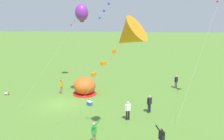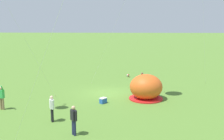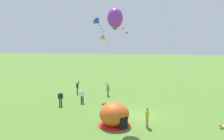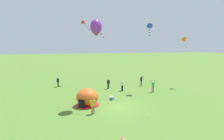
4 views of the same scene
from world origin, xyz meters
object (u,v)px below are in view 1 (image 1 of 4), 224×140
person_near_tent (176,81)px  cooler_box (90,103)px  person_strolling (149,103)px  kite_orange (127,36)px  person_far_back (161,138)px  person_watching_sky (128,110)px  person_with_toddler (94,132)px  toddler_crawling (7,93)px  popup_tent (85,86)px  person_center_field (61,86)px  kite_purple (82,13)px

person_near_tent → cooler_box: bearing=-54.7°
person_near_tent → person_strolling: bearing=-25.3°
kite_orange → person_far_back: bearing=163.9°
person_near_tent → kite_orange: (21.70, -5.50, 7.21)m
person_far_back → person_watching_sky: 5.16m
person_near_tent → person_with_toddler: (14.29, -8.02, 0.03)m
toddler_crawling → person_near_tent: person_near_tent is taller
person_watching_sky → cooler_box: bearing=-125.9°
popup_tent → person_watching_sky: (6.43, 5.39, -0.03)m
person_with_toddler → toddler_crawling: bearing=-127.4°
person_watching_sky → popup_tent: bearing=-140.0°
person_center_field → person_with_toddler: bearing=29.8°
person_strolling → person_watching_sky: same height
person_far_back → person_with_toddler: same height
person_center_field → toddler_crawling: bearing=-79.2°
popup_tent → kite_purple: bearing=9.4°
popup_tent → person_watching_sky: 8.39m
toddler_crawling → person_watching_sky: (5.08, 14.48, 0.79)m
toddler_crawling → person_strolling: person_strolling is taller
cooler_box → person_far_back: (7.51, 6.49, 0.78)m
toddler_crawling → person_near_tent: size_ratio=0.32×
popup_tent → toddler_crawling: size_ratio=5.07×
person_far_back → person_near_tent: bearing=166.7°
cooler_box → toddler_crawling: 10.62m
toddler_crawling → kite_purple: size_ratio=0.05×
person_with_toddler → person_near_tent: bearing=150.7°
kite_orange → person_watching_sky: bearing=-178.3°
cooler_box → kite_purple: (-2.26, -1.12, 9.20)m
person_near_tent → kite_purple: 14.70m
person_with_toddler → kite_orange: size_ratio=0.22×
kite_orange → person_near_tent: bearing=165.8°
person_center_field → kite_purple: kite_purple is taller
person_strolling → person_with_toddler: size_ratio=0.91×
person_center_field → person_far_back: 15.19m
cooler_box → kite_purple: kite_purple is taller
person_watching_sky → kite_orange: 13.77m
person_center_field → person_strolling: (4.48, 10.21, 0.00)m
kite_orange → person_with_toddler: bearing=-161.2°
popup_tent → person_watching_sky: size_ratio=1.63×
person_center_field → kite_orange: kite_orange is taller
person_near_tent → person_far_back: 14.93m
person_near_tent → kite_orange: size_ratio=0.20×
person_near_tent → person_watching_sky: (9.98, -5.85, 0.00)m
person_center_field → person_far_back: bearing=44.5°
person_with_toddler → kite_purple: size_ratio=0.18×
person_far_back → person_strolling: bearing=-176.1°
toddler_crawling → person_far_back: (9.64, 16.90, 0.82)m
kite_purple → cooler_box: bearing=26.4°
toddler_crawling → person_with_toddler: person_with_toddler is taller
person_center_field → person_near_tent: 14.56m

